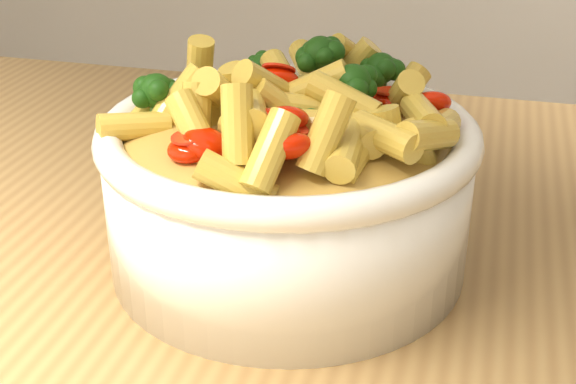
% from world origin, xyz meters
% --- Properties ---
extents(serving_bowl, '(0.22, 0.22, 0.09)m').
position_xyz_m(serving_bowl, '(-0.12, 0.07, 0.95)').
color(serving_bowl, white).
rests_on(serving_bowl, table).
extents(pasta_salad, '(0.17, 0.17, 0.04)m').
position_xyz_m(pasta_salad, '(-0.12, 0.07, 1.01)').
color(pasta_salad, '#E1C747').
rests_on(pasta_salad, serving_bowl).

